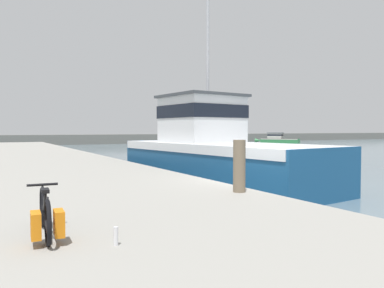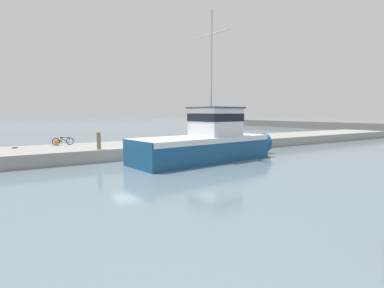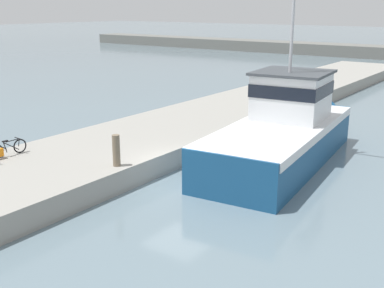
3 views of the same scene
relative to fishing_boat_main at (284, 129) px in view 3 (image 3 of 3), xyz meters
The scene contains 5 objects.
ground_plane 5.95m from the fishing_boat_main, 108.73° to the right, with size 320.00×320.00×0.00m, color slate.
dock_pier 8.34m from the fishing_boat_main, 138.66° to the right, with size 6.22×80.00×0.93m, color gray.
fishing_boat_main is the anchor object (origin of this frame).
bicycle_touring 12.23m from the fishing_boat_main, 132.22° to the right, with size 0.49×1.67×0.68m.
mooring_post 8.07m from the fishing_boat_main, 116.91° to the right, with size 0.29×0.29×1.25m, color #756651.
Camera 3 is at (10.99, -14.37, 6.92)m, focal length 45.00 mm.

